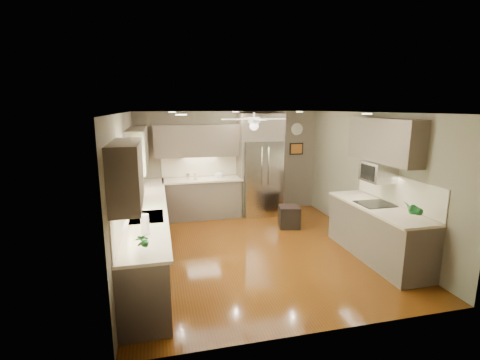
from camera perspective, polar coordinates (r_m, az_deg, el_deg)
name	(u,v)px	position (r m, az deg, el deg)	size (l,w,h in m)	color
floor	(257,250)	(6.58, 2.86, -11.32)	(5.00, 5.00, 0.00)	#52260B
ceiling	(259,113)	(6.06, 3.11, 10.99)	(5.00, 5.00, 0.00)	white
wall_back	(229,163)	(8.59, -1.74, 2.86)	(4.50, 4.50, 0.00)	#685F4F
wall_front	(322,232)	(3.96, 13.36, -8.23)	(4.50, 4.50, 0.00)	#685F4F
wall_left	(126,191)	(5.98, -18.19, -1.69)	(5.00, 5.00, 0.00)	#685F4F
wall_right	(370,178)	(7.16, 20.52, 0.30)	(5.00, 5.00, 0.00)	#685F4F
canister_b	(188,176)	(8.22, -8.54, 0.62)	(0.09, 0.09, 0.14)	silver
canister_c	(196,175)	(8.19, -7.26, 0.76)	(0.10, 0.10, 0.16)	beige
soap_bottle	(138,202)	(6.08, -16.39, -3.48)	(0.08, 0.08, 0.18)	white
potted_plant_left	(142,241)	(4.20, -15.84, -9.62)	(0.15, 0.10, 0.29)	#195822
potted_plant_right	(412,209)	(5.75, 26.33, -4.26)	(0.19, 0.15, 0.35)	#195822
bowl	(219,177)	(8.28, -3.48, 0.52)	(0.22, 0.22, 0.05)	beige
left_run	(148,231)	(6.32, -14.94, -8.03)	(0.65, 4.70, 1.45)	#4D4238
back_run	(202,197)	(8.34, -6.18, -2.85)	(1.85, 0.65, 1.45)	#4D4238
uppers	(210,146)	(6.63, -4.90, 5.59)	(4.50, 4.70, 0.95)	#4D4238
window	(124,179)	(5.43, -18.47, 0.20)	(0.05, 1.12, 0.92)	#BFF2B2
sink	(147,219)	(5.57, -15.07, -6.15)	(0.50, 0.70, 0.32)	silver
refrigerator	(261,166)	(8.44, 3.40, 2.26)	(1.06, 0.75, 2.45)	silver
right_run	(377,231)	(6.54, 21.58, -7.78)	(0.70, 2.20, 1.45)	#4D4238
microwave	(378,172)	(6.55, 21.69, 1.25)	(0.43, 0.55, 0.34)	silver
ceiling_fan	(254,122)	(6.35, 2.31, 9.52)	(1.18, 1.18, 0.32)	white
recessed_lights	(250,113)	(6.43, 1.73, 10.99)	(2.84, 3.14, 0.01)	white
wall_clock	(297,129)	(9.00, 9.33, 8.25)	(0.30, 0.03, 0.30)	white
framed_print	(296,149)	(9.04, 9.24, 5.08)	(0.36, 0.03, 0.30)	black
stool	(289,217)	(7.73, 8.08, -5.99)	(0.52, 0.52, 0.49)	black
paper_towel	(145,224)	(4.78, -15.34, -6.96)	(0.11, 0.11, 0.28)	white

